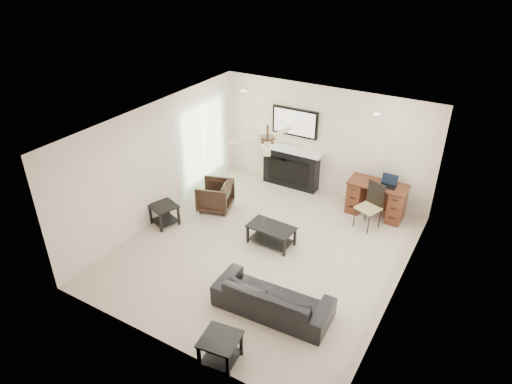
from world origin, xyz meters
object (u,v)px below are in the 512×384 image
armchair (215,196)px  coffee_table (271,235)px  sofa (273,297)px  fireplace_unit (291,149)px  desk (376,199)px

armchair → coffee_table: size_ratio=0.79×
sofa → fireplace_unit: size_ratio=0.99×
armchair → desk: desk is taller
armchair → fireplace_unit: (0.95, 1.79, 0.63)m
sofa → desk: size_ratio=1.55×
sofa → coffee_table: size_ratio=2.10×
fireplace_unit → desk: (2.17, -0.27, -0.57)m
armchair → coffee_table: bearing=55.0°
armchair → coffee_table: armchair is taller
sofa → armchair: size_ratio=2.67×
coffee_table → desk: 2.51m
armchair → fireplace_unit: size_ratio=0.37×
coffee_table → fireplace_unit: 2.57m
fireplace_unit → coffee_table: bearing=-72.1°
fireplace_unit → desk: size_ratio=1.57×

